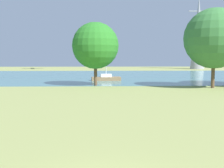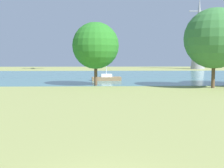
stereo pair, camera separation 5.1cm
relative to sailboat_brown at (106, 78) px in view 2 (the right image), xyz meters
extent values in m
plane|color=#8C9351|center=(-0.59, -16.67, -0.47)|extent=(160.00, 160.00, 0.00)
cube|color=teal|center=(-0.59, 11.33, -0.46)|extent=(140.00, 40.00, 0.02)
cube|color=brown|center=(0.00, 0.00, -0.15)|extent=(4.93, 2.01, 0.60)
cube|color=white|center=(0.00, 0.00, 0.40)|extent=(1.91, 1.29, 0.50)
cylinder|color=silver|center=(0.00, 0.00, 3.45)|extent=(0.10, 0.10, 6.59)
cylinder|color=brown|center=(-1.54, -7.72, 1.16)|extent=(0.44, 0.44, 3.24)
sphere|color=#297523|center=(-1.54, -7.72, 4.99)|extent=(6.33, 6.33, 6.33)
cylinder|color=brown|center=(13.44, -11.00, 1.33)|extent=(0.44, 0.44, 3.60)
sphere|color=#377437|center=(13.44, -11.00, 5.78)|extent=(7.56, 7.56, 7.56)
cone|color=gray|center=(29.62, 42.10, 10.89)|extent=(4.40, 4.40, 22.71)
cube|color=gray|center=(29.62, 42.10, 17.70)|extent=(6.40, 0.30, 0.30)
cube|color=gray|center=(29.62, 42.10, 14.70)|extent=(5.20, 0.30, 0.30)
camera|label=1|loc=(-0.52, -45.59, 3.52)|focal=44.41mm
camera|label=2|loc=(-0.47, -45.59, 3.52)|focal=44.41mm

